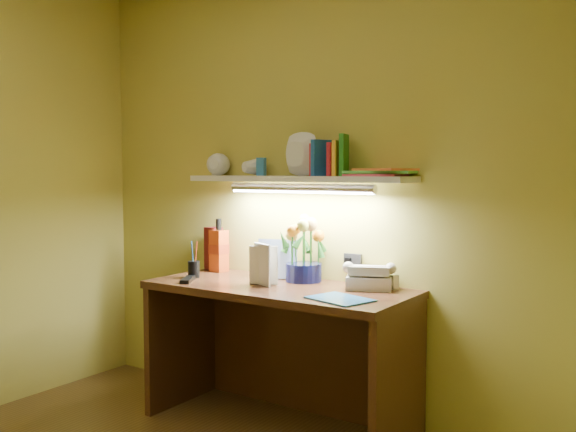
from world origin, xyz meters
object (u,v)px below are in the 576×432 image
(desk, at_px, (278,357))
(telephone, at_px, (369,276))
(desk_clock, at_px, (391,281))
(whisky_bottle, at_px, (219,245))
(flower_bouquet, at_px, (304,250))

(desk, relative_size, telephone, 6.27)
(desk_clock, height_order, whisky_bottle, whisky_bottle)
(flower_bouquet, bearing_deg, telephone, -0.67)
(whisky_bottle, bearing_deg, flower_bouquet, -0.49)
(flower_bouquet, relative_size, telephone, 1.53)
(desk, distance_m, desk_clock, 0.71)
(desk, height_order, whisky_bottle, whisky_bottle)
(flower_bouquet, xyz_separation_m, whisky_bottle, (-0.60, 0.01, -0.01))
(telephone, xyz_separation_m, whisky_bottle, (-0.99, 0.01, 0.09))
(flower_bouquet, bearing_deg, desk_clock, 7.09)
(desk_clock, bearing_deg, desk, -130.30)
(flower_bouquet, height_order, whisky_bottle, flower_bouquet)
(flower_bouquet, relative_size, whisky_bottle, 1.09)
(desk, xyz_separation_m, flower_bouquet, (0.04, 0.18, 0.55))
(flower_bouquet, relative_size, desk_clock, 4.57)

